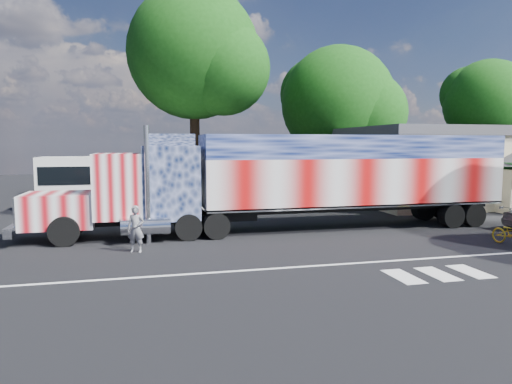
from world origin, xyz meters
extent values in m
plane|color=black|center=(0.00, 0.00, 0.00)|extent=(100.00, 100.00, 0.00)
cube|color=silver|center=(0.00, -3.00, 0.01)|extent=(30.00, 0.15, 0.01)
cube|color=silver|center=(2.80, -4.80, 0.01)|extent=(0.70, 1.60, 0.01)
cube|color=silver|center=(4.00, -4.80, 0.01)|extent=(0.70, 1.60, 0.01)
cube|color=silver|center=(5.20, -4.80, 0.01)|extent=(0.70, 1.60, 0.01)
cube|color=black|center=(-4.91, 3.36, 0.77)|extent=(9.86, 1.10, 0.33)
cube|color=#D47E83|center=(-8.42, 3.36, 1.32)|extent=(2.85, 2.41, 1.42)
cube|color=silver|center=(-9.90, 3.36, 1.32)|extent=(0.13, 2.08, 1.27)
cube|color=silver|center=(-10.12, 3.36, 0.60)|extent=(0.33, 2.74, 0.39)
cube|color=#D47E83|center=(-6.01, 3.36, 2.30)|extent=(1.97, 2.74, 2.74)
cube|color=black|center=(-6.94, 3.36, 2.79)|extent=(0.07, 2.30, 0.99)
cube|color=#49547B|center=(-3.81, 3.36, 2.41)|extent=(2.41, 2.74, 3.18)
cube|color=#49547B|center=(-3.81, 3.36, 4.22)|extent=(1.97, 2.63, 0.55)
cylinder|color=silver|center=(-4.80, 4.81, 2.41)|extent=(0.22, 0.22, 4.82)
cylinder|color=silver|center=(-4.80, 1.91, 2.41)|extent=(0.22, 0.22, 4.82)
cylinder|color=silver|center=(-4.91, 4.78, 0.71)|extent=(1.97, 0.72, 0.72)
cylinder|color=silver|center=(-4.91, 1.93, 0.71)|extent=(1.97, 0.72, 0.72)
cylinder|color=black|center=(-8.09, 2.15, 0.60)|extent=(1.21, 0.38, 1.21)
cylinder|color=black|center=(-8.09, 4.56, 0.60)|extent=(1.21, 0.38, 1.21)
cylinder|color=black|center=(-3.16, 2.21, 0.57)|extent=(1.14, 0.60, 1.14)
cylinder|color=black|center=(-3.16, 4.51, 0.57)|extent=(1.14, 0.60, 1.14)
cylinder|color=black|center=(-1.95, 2.21, 0.57)|extent=(1.14, 0.60, 1.14)
cylinder|color=black|center=(-1.95, 4.51, 0.57)|extent=(1.14, 0.60, 1.14)
cube|color=black|center=(4.95, 3.36, 1.04)|extent=(14.25, 1.21, 0.33)
cube|color=#DA7979|center=(4.95, 3.36, 2.30)|extent=(14.69, 2.85, 2.19)
cube|color=#42508A|center=(4.95, 3.36, 3.95)|extent=(14.69, 2.85, 1.10)
cube|color=silver|center=(4.95, 3.36, 1.21)|extent=(14.69, 2.85, 0.13)
cube|color=silver|center=(12.32, 3.36, 2.85)|extent=(0.04, 2.74, 3.18)
cylinder|color=black|center=(9.67, 2.21, 0.57)|extent=(1.14, 0.60, 1.14)
cylinder|color=black|center=(9.67, 4.51, 0.57)|extent=(1.14, 0.60, 1.14)
cylinder|color=black|center=(10.87, 2.21, 0.57)|extent=(1.14, 0.60, 1.14)
cylinder|color=black|center=(10.87, 4.51, 0.57)|extent=(1.14, 0.60, 1.14)
cube|color=white|center=(-5.29, 11.85, 1.66)|extent=(11.39, 2.47, 3.32)
cube|color=black|center=(-5.29, 11.85, 2.28)|extent=(11.01, 2.53, 1.04)
cube|color=black|center=(-5.29, 11.85, 0.43)|extent=(11.39, 2.47, 0.24)
cube|color=black|center=(-10.98, 11.85, 1.80)|extent=(0.06, 2.18, 1.33)
cylinder|color=black|center=(-9.56, 10.66, 0.47)|extent=(0.95, 0.28, 0.95)
cylinder|color=black|center=(-9.56, 13.04, 0.47)|extent=(0.95, 0.28, 0.95)
cylinder|color=black|center=(-2.44, 10.66, 0.47)|extent=(0.95, 0.28, 0.95)
cylinder|color=black|center=(-2.44, 13.04, 0.47)|extent=(0.95, 0.28, 0.95)
cylinder|color=black|center=(-1.58, 10.66, 0.47)|extent=(0.95, 0.28, 0.95)
cylinder|color=black|center=(-1.58, 13.04, 0.47)|extent=(0.95, 0.28, 0.95)
cube|color=beige|center=(20.00, 11.00, 2.30)|extent=(22.00, 10.00, 4.60)
cube|color=#46464B|center=(20.00, 11.00, 4.90)|extent=(22.40, 10.40, 0.60)
cube|color=#1E5926|center=(12.00, 5.96, 2.40)|extent=(1.60, 0.08, 1.20)
cube|color=#1E5926|center=(16.00, 5.96, 2.40)|extent=(1.60, 0.08, 1.20)
imported|color=slate|center=(-5.27, 0.46, 0.89)|extent=(0.74, 0.60, 1.78)
cylinder|color=black|center=(10.70, 18.52, 2.98)|extent=(0.70, 0.70, 5.95)
sphere|color=#164E12|center=(10.70, 18.52, 7.44)|extent=(9.33, 9.33, 9.33)
sphere|color=#164E12|center=(12.56, 17.12, 6.59)|extent=(6.53, 6.53, 6.53)
sphere|color=#164E12|center=(9.30, 19.92, 8.29)|extent=(6.07, 6.07, 6.07)
cylinder|color=black|center=(26.34, 19.89, 3.17)|extent=(0.70, 0.70, 6.33)
sphere|color=#164E12|center=(26.34, 19.89, 7.91)|extent=(7.99, 7.99, 7.99)
sphere|color=#164E12|center=(27.94, 18.69, 7.01)|extent=(5.59, 5.59, 5.59)
sphere|color=#164E12|center=(25.15, 21.09, 8.82)|extent=(5.19, 5.19, 5.19)
cylinder|color=black|center=(-1.35, 16.42, 4.22)|extent=(0.70, 0.70, 8.43)
sphere|color=#164E12|center=(-1.35, 16.42, 10.54)|extent=(9.38, 9.38, 9.38)
sphere|color=#164E12|center=(0.53, 15.01, 9.33)|extent=(6.57, 6.57, 6.57)
sphere|color=#164E12|center=(-2.76, 17.83, 11.74)|extent=(6.10, 6.10, 6.10)
camera|label=1|loc=(-4.82, -17.06, 4.06)|focal=32.00mm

